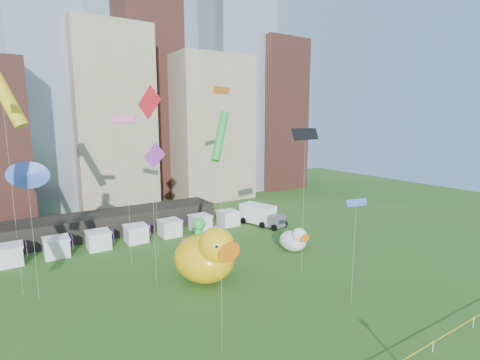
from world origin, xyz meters
TOP-DOWN VIEW (x-y plane):
  - skyline at (2.25, 61.06)m, footprint 101.00×23.00m
  - pavilion at (-4.00, 42.00)m, footprint 38.00×6.00m
  - vendor_tents at (1.02, 36.00)m, footprint 33.24×2.80m
  - big_duck at (3.47, 19.41)m, footprint 6.95×8.64m
  - small_duck at (17.16, 21.29)m, footprint 3.27×4.38m
  - seahorse_green at (4.02, 22.11)m, footprint 1.86×2.07m
  - seahorse_purple at (5.10, 20.25)m, footprint 1.52×1.74m
  - box_truck at (20.65, 33.42)m, footprint 4.78×8.01m
  - kite_2 at (13.52, 15.84)m, footprint 4.08×1.24m
  - kite_3 at (-1.06, 8.33)m, footprint 1.96×1.58m
  - kite_5 at (12.57, 8.04)m, footprint 2.12×0.78m
  - kite_7 at (1.64, 28.99)m, footprint 1.75×2.63m
  - kite_8 at (-1.45, 21.06)m, footprint 1.27×2.98m
  - kite_9 at (-1.82, 28.54)m, footprint 2.17×2.31m
  - kite_12 at (-13.02, 26.61)m, footprint 4.14×3.31m
  - kite_13 at (-11.76, 24.61)m, footprint 2.44×1.20m
  - kite_14 at (11.52, 30.02)m, footprint 3.05×1.44m

SIDE VIEW (x-z plane):
  - vendor_tents at x=1.02m, z-range -0.09..2.31m
  - small_duck at x=17.16m, z-range -0.14..3.23m
  - pavilion at x=-4.00m, z-range 0.00..3.20m
  - box_truck at x=20.65m, z-range 0.04..3.25m
  - big_duck at x=3.47m, z-range -0.26..6.06m
  - seahorse_purple at x=5.10m, z-range 1.31..6.99m
  - seahorse_green at x=4.02m, z-range 1.40..7.70m
  - kite_5 at x=12.57m, z-range 4.58..14.54m
  - kite_13 at x=-11.76m, z-range 5.35..18.56m
  - kite_7 at x=1.64m, z-range 5.41..19.64m
  - kite_2 at x=13.52m, z-range 7.34..23.36m
  - kite_3 at x=-1.06m, z-range 7.04..24.53m
  - kite_9 at x=-1.82m, z-range 8.14..25.54m
  - kite_8 at x=-1.45m, z-range 8.17..28.30m
  - kite_12 at x=-13.02m, z-range 8.05..31.24m
  - kite_14 at x=11.52m, z-range 9.99..31.21m
  - skyline at x=2.25m, z-range -12.56..55.44m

